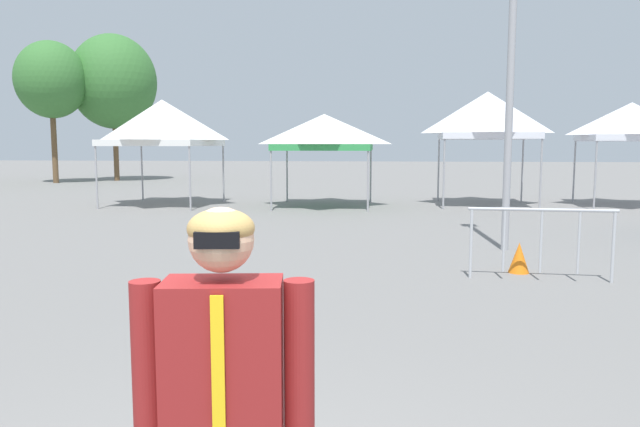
{
  "coord_description": "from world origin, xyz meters",
  "views": [
    {
      "loc": [
        0.68,
        -2.23,
        1.99
      ],
      "look_at": [
        0.06,
        3.79,
        1.3
      ],
      "focal_mm": 33.8,
      "sensor_mm": 36.0,
      "label": 1
    }
  ],
  "objects_px": {
    "canopy_tent_behind_center": "(631,122)",
    "person_foreground": "(225,413)",
    "canopy_tent_right_of_center": "(324,132)",
    "tree_behind_tents_center": "(113,82)",
    "light_pole_near_lift": "(513,16)",
    "crowd_barrier_near_person": "(541,230)",
    "tree_behind_tents_right": "(51,80)",
    "canopy_tent_center": "(487,116)",
    "traffic_cone_lot_center": "(519,258)",
    "canopy_tent_behind_left": "(162,123)"
  },
  "relations": [
    {
      "from": "canopy_tent_right_of_center",
      "to": "canopy_tent_center",
      "type": "xyz_separation_m",
      "value": [
        5.25,
        0.91,
        0.55
      ]
    },
    {
      "from": "canopy_tent_behind_center",
      "to": "person_foreground",
      "type": "height_order",
      "value": "canopy_tent_behind_center"
    },
    {
      "from": "tree_behind_tents_right",
      "to": "light_pole_near_lift",
      "type": "bearing_deg",
      "value": -43.43
    },
    {
      "from": "traffic_cone_lot_center",
      "to": "tree_behind_tents_right",
      "type": "bearing_deg",
      "value": 133.18
    },
    {
      "from": "canopy_tent_right_of_center",
      "to": "traffic_cone_lot_center",
      "type": "xyz_separation_m",
      "value": [
        4.0,
        -9.82,
        -2.15
      ]
    },
    {
      "from": "canopy_tent_right_of_center",
      "to": "person_foreground",
      "type": "xyz_separation_m",
      "value": [
        1.29,
        -17.32,
        -1.35
      ]
    },
    {
      "from": "canopy_tent_behind_left",
      "to": "person_foreground",
      "type": "distance_m",
      "value": 18.57
    },
    {
      "from": "canopy_tent_center",
      "to": "traffic_cone_lot_center",
      "type": "bearing_deg",
      "value": -96.65
    },
    {
      "from": "tree_behind_tents_right",
      "to": "traffic_cone_lot_center",
      "type": "bearing_deg",
      "value": -46.82
    },
    {
      "from": "canopy_tent_behind_left",
      "to": "tree_behind_tents_center",
      "type": "height_order",
      "value": "tree_behind_tents_center"
    },
    {
      "from": "light_pole_near_lift",
      "to": "tree_behind_tents_center",
      "type": "bearing_deg",
      "value": 129.58
    },
    {
      "from": "light_pole_near_lift",
      "to": "tree_behind_tents_center",
      "type": "xyz_separation_m",
      "value": [
        -17.02,
        20.59,
        1.07
      ]
    },
    {
      "from": "canopy_tent_right_of_center",
      "to": "tree_behind_tents_right",
      "type": "distance_m",
      "value": 18.62
    },
    {
      "from": "tree_behind_tents_center",
      "to": "traffic_cone_lot_center",
      "type": "distance_m",
      "value": 28.7
    },
    {
      "from": "tree_behind_tents_center",
      "to": "crowd_barrier_near_person",
      "type": "height_order",
      "value": "tree_behind_tents_center"
    },
    {
      "from": "canopy_tent_behind_left",
      "to": "canopy_tent_behind_center",
      "type": "xyz_separation_m",
      "value": [
        15.08,
        0.98,
        0.01
      ]
    },
    {
      "from": "person_foreground",
      "to": "traffic_cone_lot_center",
      "type": "bearing_deg",
      "value": 70.16
    },
    {
      "from": "canopy_tent_right_of_center",
      "to": "tree_behind_tents_center",
      "type": "xyz_separation_m",
      "value": [
        -12.83,
        12.85,
        3.02
      ]
    },
    {
      "from": "tree_behind_tents_center",
      "to": "crowd_barrier_near_person",
      "type": "distance_m",
      "value": 29.14
    },
    {
      "from": "light_pole_near_lift",
      "to": "crowd_barrier_near_person",
      "type": "distance_m",
      "value": 4.43
    },
    {
      "from": "person_foreground",
      "to": "crowd_barrier_near_person",
      "type": "distance_m",
      "value": 7.55
    },
    {
      "from": "canopy_tent_behind_center",
      "to": "crowd_barrier_near_person",
      "type": "height_order",
      "value": "canopy_tent_behind_center"
    },
    {
      "from": "crowd_barrier_near_person",
      "to": "canopy_tent_behind_left",
      "type": "bearing_deg",
      "value": 132.72
    },
    {
      "from": "canopy_tent_behind_left",
      "to": "canopy_tent_behind_center",
      "type": "height_order",
      "value": "canopy_tent_behind_left"
    },
    {
      "from": "canopy_tent_behind_center",
      "to": "tree_behind_tents_right",
      "type": "xyz_separation_m",
      "value": [
        -24.84,
        9.58,
        2.57
      ]
    },
    {
      "from": "tree_behind_tents_right",
      "to": "tree_behind_tents_center",
      "type": "xyz_separation_m",
      "value": [
        2.26,
        2.33,
        0.12
      ]
    },
    {
      "from": "canopy_tent_right_of_center",
      "to": "canopy_tent_behind_center",
      "type": "height_order",
      "value": "canopy_tent_behind_center"
    },
    {
      "from": "canopy_tent_behind_center",
      "to": "light_pole_near_lift",
      "type": "distance_m",
      "value": 10.43
    },
    {
      "from": "crowd_barrier_near_person",
      "to": "traffic_cone_lot_center",
      "type": "height_order",
      "value": "crowd_barrier_near_person"
    },
    {
      "from": "light_pole_near_lift",
      "to": "traffic_cone_lot_center",
      "type": "relative_size",
      "value": 15.82
    },
    {
      "from": "canopy_tent_behind_left",
      "to": "canopy_tent_right_of_center",
      "type": "bearing_deg",
      "value": 0.53
    },
    {
      "from": "canopy_tent_right_of_center",
      "to": "light_pole_near_lift",
      "type": "relative_size",
      "value": 0.41
    },
    {
      "from": "canopy_tent_center",
      "to": "crowd_barrier_near_person",
      "type": "relative_size",
      "value": 1.76
    },
    {
      "from": "canopy_tent_right_of_center",
      "to": "tree_behind_tents_right",
      "type": "xyz_separation_m",
      "value": [
        -15.09,
        10.52,
        2.9
      ]
    },
    {
      "from": "traffic_cone_lot_center",
      "to": "tree_behind_tents_center",
      "type": "bearing_deg",
      "value": 126.58
    },
    {
      "from": "canopy_tent_right_of_center",
      "to": "light_pole_near_lift",
      "type": "bearing_deg",
      "value": -61.56
    },
    {
      "from": "canopy_tent_behind_center",
      "to": "crowd_barrier_near_person",
      "type": "xyz_separation_m",
      "value": [
        -5.57,
        -11.29,
        -1.96
      ]
    },
    {
      "from": "person_foreground",
      "to": "crowd_barrier_near_person",
      "type": "xyz_separation_m",
      "value": [
        2.89,
        6.97,
        -0.28
      ]
    },
    {
      "from": "canopy_tent_right_of_center",
      "to": "light_pole_near_lift",
      "type": "distance_m",
      "value": 9.01
    },
    {
      "from": "crowd_barrier_near_person",
      "to": "person_foreground",
      "type": "bearing_deg",
      "value": -112.52
    },
    {
      "from": "light_pole_near_lift",
      "to": "crowd_barrier_near_person",
      "type": "xyz_separation_m",
      "value": [
        -0.01,
        -2.61,
        -3.58
      ]
    },
    {
      "from": "light_pole_near_lift",
      "to": "canopy_tent_right_of_center",
      "type": "bearing_deg",
      "value": 118.44
    },
    {
      "from": "canopy_tent_behind_center",
      "to": "traffic_cone_lot_center",
      "type": "bearing_deg",
      "value": -118.12
    },
    {
      "from": "person_foreground",
      "to": "traffic_cone_lot_center",
      "type": "height_order",
      "value": "person_foreground"
    },
    {
      "from": "canopy_tent_behind_left",
      "to": "tree_behind_tents_center",
      "type": "xyz_separation_m",
      "value": [
        -7.5,
        12.9,
        2.71
      ]
    },
    {
      "from": "canopy_tent_center",
      "to": "canopy_tent_behind_center",
      "type": "xyz_separation_m",
      "value": [
        4.5,
        0.02,
        -0.22
      ]
    },
    {
      "from": "canopy_tent_right_of_center",
      "to": "tree_behind_tents_center",
      "type": "relative_size",
      "value": 0.39
    },
    {
      "from": "light_pole_near_lift",
      "to": "crowd_barrier_near_person",
      "type": "bearing_deg",
      "value": -90.22
    },
    {
      "from": "person_foreground",
      "to": "light_pole_near_lift",
      "type": "xyz_separation_m",
      "value": [
        2.9,
        9.59,
        3.3
      ]
    },
    {
      "from": "canopy_tent_right_of_center",
      "to": "traffic_cone_lot_center",
      "type": "relative_size",
      "value": 6.47
    }
  ]
}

